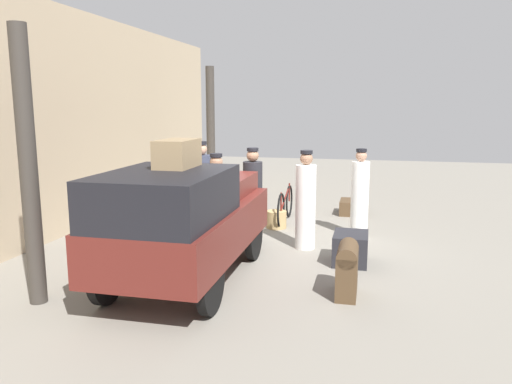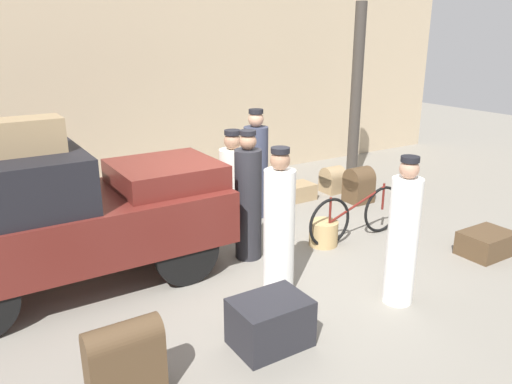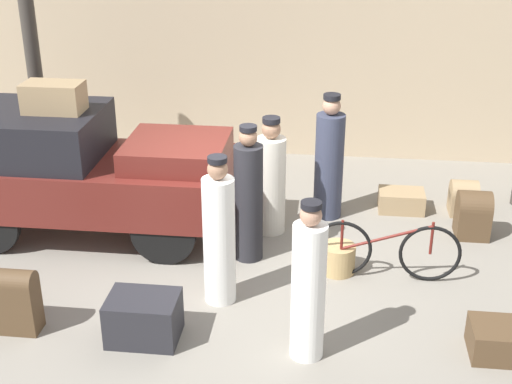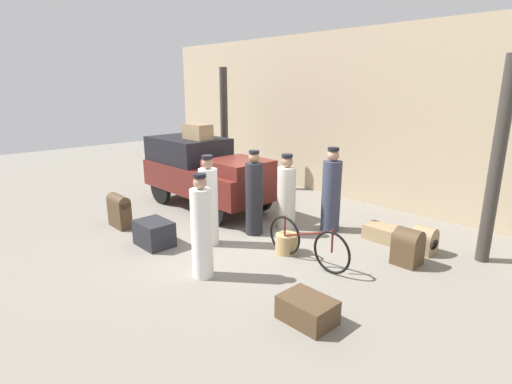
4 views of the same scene
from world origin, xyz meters
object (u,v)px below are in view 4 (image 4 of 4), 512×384
porter_standing_middle (331,193)px  trunk_barrel_dark (119,210)px  bicycle (307,243)px  porter_lifting_near_truck (286,195)px  trunk_on_truck_roof (198,132)px  conductor_in_dark_uniform (209,204)px  porter_with_bicycle (254,196)px  porter_carrying_trunk (202,230)px  trunk_umber_medium (382,233)px  suitcase_black_upright (154,233)px  suitcase_small_leather (307,310)px  truck (204,170)px  trunk_large_brown (424,240)px  suitcase_tan_flat (408,246)px  wicker_basket (287,243)px

porter_standing_middle → trunk_barrel_dark: porter_standing_middle is taller
bicycle → porter_standing_middle: size_ratio=0.99×
porter_lifting_near_truck → trunk_on_truck_roof: 3.05m
conductor_in_dark_uniform → porter_with_bicycle: bearing=78.8°
porter_standing_middle → porter_carrying_trunk: bearing=-92.2°
trunk_barrel_dark → porter_lifting_near_truck: bearing=46.1°
trunk_barrel_dark → trunk_on_truck_roof: (-0.21, 2.34, 1.53)m
conductor_in_dark_uniform → porter_lifting_near_truck: (0.41, 1.81, -0.08)m
porter_standing_middle → conductor_in_dark_uniform: size_ratio=1.02×
trunk_umber_medium → suitcase_black_upright: bearing=-129.8°
porter_carrying_trunk → trunk_on_truck_roof: trunk_on_truck_roof is taller
suitcase_small_leather → suitcase_black_upright: (-3.78, -0.15, 0.08)m
porter_standing_middle → suitcase_small_leather: size_ratio=2.53×
truck → porter_with_bicycle: bearing=-10.7°
trunk_on_truck_roof → suitcase_small_leather: bearing=-21.7°
trunk_large_brown → trunk_on_truck_roof: 5.91m
truck → suitcase_black_upright: truck is taller
porter_standing_middle → suitcase_small_leather: bearing=-58.2°
porter_standing_middle → trunk_barrel_dark: 4.69m
porter_with_bicycle → porter_carrying_trunk: bearing=-66.6°
truck → trunk_large_brown: 5.50m
conductor_in_dark_uniform → trunk_umber_medium: (2.27, 2.69, -0.68)m
porter_with_bicycle → bicycle: bearing=-10.9°
suitcase_small_leather → suitcase_tan_flat: bearing=88.4°
trunk_barrel_dark → truck: bearing=89.7°
trunk_on_truck_roof → trunk_umber_medium: bearing=14.7°
porter_standing_middle → porter_lifting_near_truck: size_ratio=1.10×
truck → suitcase_black_upright: 2.85m
porter_lifting_near_truck → trunk_large_brown: bearing=17.8°
porter_carrying_trunk → suitcase_black_upright: 1.83m
porter_with_bicycle → suitcase_tan_flat: 3.15m
truck → wicker_basket: (3.52, -0.69, -0.79)m
trunk_umber_medium → porter_lifting_near_truck: bearing=-154.6°
porter_with_bicycle → porter_carrying_trunk: 2.14m
porter_with_bicycle → conductor_in_dark_uniform: bearing=-101.2°
conductor_in_dark_uniform → trunk_on_truck_roof: 3.01m
porter_with_bicycle → trunk_on_truck_roof: size_ratio=2.38×
suitcase_black_upright → porter_standing_middle: bearing=60.0°
truck → porter_carrying_trunk: size_ratio=2.14×
trunk_barrel_dark → suitcase_black_upright: 1.49m
porter_carrying_trunk → trunk_barrel_dark: porter_carrying_trunk is taller
porter_with_bicycle → porter_standing_middle: bearing=54.2°
suitcase_tan_flat → bicycle: bearing=-134.3°
wicker_basket → trunk_large_brown: 2.61m
conductor_in_dark_uniform → porter_standing_middle: bearing=63.7°
porter_with_bicycle → trunk_umber_medium: bearing=38.8°
suitcase_tan_flat → suitcase_black_upright: 4.78m
trunk_barrel_dark → suitcase_small_leather: bearing=1.8°
trunk_on_truck_roof → porter_with_bicycle: bearing=-9.8°
porter_lifting_near_truck → suitcase_tan_flat: bearing=3.5°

